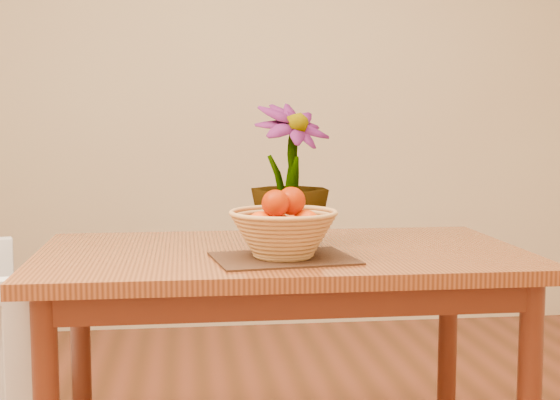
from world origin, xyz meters
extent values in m
cube|color=beige|center=(0.00, 2.25, 1.35)|extent=(4.00, 0.02, 2.70)
cube|color=brown|center=(0.00, 0.30, 0.73)|extent=(1.40, 0.80, 0.04)
cube|color=#4E2012|center=(0.00, 0.30, 0.67)|extent=(1.28, 0.68, 0.08)
cylinder|color=#4E2012|center=(-0.62, 0.62, 0.35)|extent=(0.06, 0.06, 0.71)
cylinder|color=#4E2012|center=(0.62, 0.62, 0.35)|extent=(0.06, 0.06, 0.71)
cube|color=#3D2416|center=(-0.01, 0.14, 0.75)|extent=(0.40, 0.33, 0.01)
cylinder|color=tan|center=(-0.01, 0.14, 0.76)|extent=(0.15, 0.15, 0.01)
sphere|color=#FF3804|center=(-0.01, 0.14, 0.84)|extent=(0.06, 0.06, 0.06)
sphere|color=#FF3804|center=(0.05, 0.16, 0.84)|extent=(0.08, 0.08, 0.08)
sphere|color=#FF3804|center=(-0.03, 0.21, 0.84)|extent=(0.07, 0.07, 0.07)
sphere|color=#FF3804|center=(-0.08, 0.13, 0.84)|extent=(0.08, 0.08, 0.08)
sphere|color=#FF3804|center=(0.00, 0.08, 0.84)|extent=(0.07, 0.07, 0.07)
sphere|color=#FF3804|center=(0.01, 0.16, 0.91)|extent=(0.08, 0.08, 0.08)
sphere|color=#FF3804|center=(-0.04, 0.12, 0.90)|extent=(0.07, 0.07, 0.07)
sphere|color=#FF3804|center=(0.01, 0.16, 0.91)|extent=(0.08, 0.08, 0.08)
sphere|color=#FF3804|center=(-0.04, 0.12, 0.90)|extent=(0.07, 0.07, 0.07)
imported|color=#124112|center=(0.03, 0.36, 0.96)|extent=(0.32, 0.32, 0.42)
camera|label=1|loc=(-0.28, -1.92, 1.13)|focal=50.00mm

